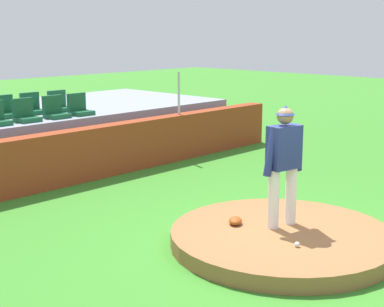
{
  "coord_description": "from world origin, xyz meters",
  "views": [
    {
      "loc": [
        -6.75,
        -4.58,
        3.15
      ],
      "look_at": [
        0.0,
        1.85,
        1.13
      ],
      "focal_mm": 53.45,
      "sensor_mm": 36.0,
      "label": 1
    }
  ],
  "objects_px": {
    "baseball": "(297,244)",
    "fielding_glove": "(235,221)",
    "stadium_chair_1": "(25,114)",
    "stadium_chair_3": "(79,108)",
    "stadium_chair_6": "(32,107)",
    "stadium_chair_5": "(5,110)",
    "stadium_chair_2": "(55,111)",
    "stadium_chair_7": "(59,105)",
    "pitcher": "(284,157)"
  },
  "relations": [
    {
      "from": "baseball",
      "to": "stadium_chair_7",
      "type": "xyz_separation_m",
      "value": [
        1.46,
        7.87,
        1.1
      ]
    },
    {
      "from": "pitcher",
      "to": "stadium_chair_2",
      "type": "relative_size",
      "value": 3.69
    },
    {
      "from": "baseball",
      "to": "fielding_glove",
      "type": "xyz_separation_m",
      "value": [
        0.15,
        1.22,
        0.02
      ]
    },
    {
      "from": "stadium_chair_1",
      "to": "stadium_chair_2",
      "type": "xyz_separation_m",
      "value": [
        0.74,
        -0.01,
        0.0
      ]
    },
    {
      "from": "stadium_chair_5",
      "to": "stadium_chair_7",
      "type": "bearing_deg",
      "value": 179.9
    },
    {
      "from": "stadium_chair_5",
      "to": "stadium_chair_6",
      "type": "distance_m",
      "value": 0.72
    },
    {
      "from": "pitcher",
      "to": "stadium_chair_5",
      "type": "xyz_separation_m",
      "value": [
        -0.56,
        7.21,
        0.07
      ]
    },
    {
      "from": "stadium_chair_2",
      "to": "stadium_chair_3",
      "type": "bearing_deg",
      "value": 179.18
    },
    {
      "from": "pitcher",
      "to": "baseball",
      "type": "distance_m",
      "value": 1.36
    },
    {
      "from": "fielding_glove",
      "to": "stadium_chair_3",
      "type": "bearing_deg",
      "value": 41.58
    },
    {
      "from": "stadium_chair_3",
      "to": "stadium_chair_7",
      "type": "distance_m",
      "value": 0.89
    },
    {
      "from": "baseball",
      "to": "stadium_chair_6",
      "type": "bearing_deg",
      "value": 84.63
    },
    {
      "from": "stadium_chair_2",
      "to": "stadium_chair_3",
      "type": "xyz_separation_m",
      "value": [
        0.66,
        -0.01,
        0.0
      ]
    },
    {
      "from": "baseball",
      "to": "stadium_chair_6",
      "type": "height_order",
      "value": "stadium_chair_6"
    },
    {
      "from": "stadium_chair_6",
      "to": "stadium_chair_7",
      "type": "bearing_deg",
      "value": 176.06
    },
    {
      "from": "baseball",
      "to": "stadium_chair_7",
      "type": "bearing_deg",
      "value": 79.48
    },
    {
      "from": "fielding_glove",
      "to": "stadium_chair_7",
      "type": "xyz_separation_m",
      "value": [
        1.31,
        6.66,
        1.08
      ]
    },
    {
      "from": "stadium_chair_5",
      "to": "stadium_chair_6",
      "type": "height_order",
      "value": "same"
    },
    {
      "from": "stadium_chair_1",
      "to": "stadium_chair_3",
      "type": "distance_m",
      "value": 1.4
    },
    {
      "from": "stadium_chair_7",
      "to": "pitcher",
      "type": "bearing_deg",
      "value": 83.08
    },
    {
      "from": "stadium_chair_5",
      "to": "stadium_chair_2",
      "type": "bearing_deg",
      "value": 129.97
    },
    {
      "from": "baseball",
      "to": "stadium_chair_1",
      "type": "xyz_separation_m",
      "value": [
        0.02,
        7.01,
        1.1
      ]
    },
    {
      "from": "baseball",
      "to": "stadium_chair_3",
      "type": "bearing_deg",
      "value": 78.51
    },
    {
      "from": "stadium_chair_5",
      "to": "stadium_chair_7",
      "type": "relative_size",
      "value": 1.0
    },
    {
      "from": "pitcher",
      "to": "baseball",
      "type": "relative_size",
      "value": 24.92
    },
    {
      "from": "stadium_chair_1",
      "to": "stadium_chair_2",
      "type": "relative_size",
      "value": 1.0
    },
    {
      "from": "baseball",
      "to": "fielding_glove",
      "type": "relative_size",
      "value": 0.25
    },
    {
      "from": "stadium_chair_6",
      "to": "stadium_chair_2",
      "type": "bearing_deg",
      "value": 91.22
    },
    {
      "from": "fielding_glove",
      "to": "stadium_chair_7",
      "type": "distance_m",
      "value": 6.87
    },
    {
      "from": "stadium_chair_2",
      "to": "stadium_chair_6",
      "type": "distance_m",
      "value": 0.93
    },
    {
      "from": "stadium_chair_5",
      "to": "stadium_chair_6",
      "type": "bearing_deg",
      "value": -176.26
    },
    {
      "from": "fielding_glove",
      "to": "stadium_chair_1",
      "type": "relative_size",
      "value": 0.6
    },
    {
      "from": "baseball",
      "to": "stadium_chair_1",
      "type": "height_order",
      "value": "stadium_chair_1"
    },
    {
      "from": "pitcher",
      "to": "baseball",
      "type": "height_order",
      "value": "pitcher"
    },
    {
      "from": "stadium_chair_3",
      "to": "stadium_chair_2",
      "type": "bearing_deg",
      "value": -0.82
    },
    {
      "from": "fielding_glove",
      "to": "stadium_chair_7",
      "type": "relative_size",
      "value": 0.6
    },
    {
      "from": "stadium_chair_5",
      "to": "stadium_chair_3",
      "type": "bearing_deg",
      "value": 147.46
    },
    {
      "from": "stadium_chair_1",
      "to": "stadium_chair_3",
      "type": "bearing_deg",
      "value": 179.21
    },
    {
      "from": "stadium_chair_3",
      "to": "fielding_glove",
      "type": "bearing_deg",
      "value": 77.57
    },
    {
      "from": "pitcher",
      "to": "stadium_chair_6",
      "type": "distance_m",
      "value": 7.26
    },
    {
      "from": "fielding_glove",
      "to": "stadium_chair_5",
      "type": "xyz_separation_m",
      "value": [
        -0.12,
        6.66,
        1.08
      ]
    },
    {
      "from": "stadium_chair_3",
      "to": "stadium_chair_6",
      "type": "height_order",
      "value": "same"
    },
    {
      "from": "fielding_glove",
      "to": "stadium_chair_2",
      "type": "height_order",
      "value": "stadium_chair_2"
    },
    {
      "from": "fielding_glove",
      "to": "stadium_chair_1",
      "type": "height_order",
      "value": "stadium_chair_1"
    },
    {
      "from": "stadium_chair_1",
      "to": "stadium_chair_6",
      "type": "xyz_separation_m",
      "value": [
        0.72,
        0.92,
        0.0
      ]
    },
    {
      "from": "stadium_chair_2",
      "to": "stadium_chair_5",
      "type": "height_order",
      "value": "same"
    },
    {
      "from": "pitcher",
      "to": "stadium_chair_1",
      "type": "height_order",
      "value": "pitcher"
    },
    {
      "from": "baseball",
      "to": "stadium_chair_3",
      "type": "height_order",
      "value": "stadium_chair_3"
    },
    {
      "from": "stadium_chair_6",
      "to": "baseball",
      "type": "bearing_deg",
      "value": 84.63
    },
    {
      "from": "stadium_chair_7",
      "to": "baseball",
      "type": "bearing_deg",
      "value": 79.48
    }
  ]
}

